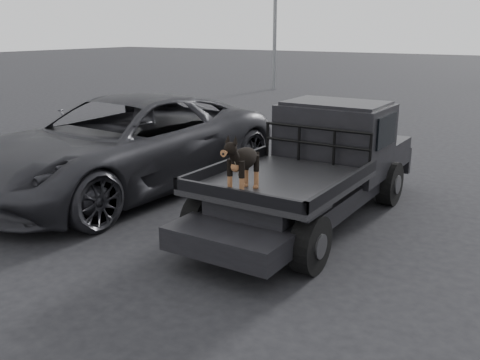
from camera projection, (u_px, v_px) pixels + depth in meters
The scene contains 6 objects.
ground at pixel (274, 260), 7.12m from camera, with size 120.00×120.00×0.00m, color black.
flatbed_ute at pixel (309, 193), 8.44m from camera, with size 2.00×5.40×0.92m, color black, non-canonical shape.
ute_cab at pixel (335, 128), 8.97m from camera, with size 1.72×1.30×0.88m, color black, non-canonical shape.
headache_rack at pixel (316, 145), 8.40m from camera, with size 1.80×0.08×0.55m, color black, non-canonical shape.
dog at pixel (243, 163), 6.91m from camera, with size 0.32×0.60×0.74m, color black, non-canonical shape.
parked_suv at pixel (124, 144), 9.99m from camera, with size 2.92×6.33×1.76m, color #2A2A2F.
Camera 1 is at (3.12, -5.77, 2.98)m, focal length 40.00 mm.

